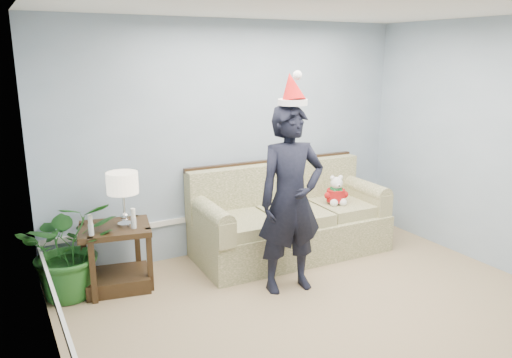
{
  "coord_description": "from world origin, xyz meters",
  "views": [
    {
      "loc": [
        -2.56,
        -2.72,
        2.33
      ],
      "look_at": [
        -0.23,
        1.55,
        1.09
      ],
      "focal_mm": 35.0,
      "sensor_mm": 36.0,
      "label": 1
    }
  ],
  "objects": [
    {
      "name": "sofa",
      "position": [
        0.47,
        2.03,
        0.38
      ],
      "size": [
        2.3,
        1.05,
        1.06
      ],
      "rotation": [
        0.0,
        0.0,
        -0.03
      ],
      "color": "#515F2D",
      "rests_on": "room_shell"
    },
    {
      "name": "teddy_bear",
      "position": [
        1.04,
        1.86,
        0.69
      ],
      "size": [
        0.27,
        0.28,
        0.36
      ],
      "rotation": [
        0.0,
        0.0,
        -0.29
      ],
      "color": "white",
      "rests_on": "sofa"
    },
    {
      "name": "table_lamp",
      "position": [
        -1.45,
        2.02,
        1.07
      ],
      "size": [
        0.31,
        0.31,
        0.54
      ],
      "color": "silver",
      "rests_on": "side_table"
    },
    {
      "name": "candle_pair",
      "position": [
        -1.6,
        1.9,
        0.75
      ],
      "size": [
        0.46,
        0.05,
        0.2
      ],
      "color": "silver",
      "rests_on": "side_table"
    },
    {
      "name": "santa_hat",
      "position": [
        -0.02,
        1.23,
        1.99
      ],
      "size": [
        0.28,
        0.32,
        0.33
      ],
      "rotation": [
        0.0,
        0.0,
        0.02
      ],
      "color": "white",
      "rests_on": "man"
    },
    {
      "name": "wainscot_trim",
      "position": [
        -1.18,
        1.18,
        0.45
      ],
      "size": [
        4.49,
        4.99,
        0.06
      ],
      "color": "white",
      "rests_on": "room_shell"
    },
    {
      "name": "houseplant",
      "position": [
        -1.98,
        2.09,
        0.5
      ],
      "size": [
        0.96,
        0.84,
        1.0
      ],
      "primitive_type": "imported",
      "rotation": [
        0.0,
        0.0,
        -0.08
      ],
      "color": "#215B20",
      "rests_on": "room_shell"
    },
    {
      "name": "side_table",
      "position": [
        -1.55,
        2.05,
        0.26
      ],
      "size": [
        0.78,
        0.69,
        0.66
      ],
      "rotation": [
        0.0,
        0.0,
        -0.2
      ],
      "color": "#3C2715",
      "rests_on": "room_shell"
    },
    {
      "name": "man",
      "position": [
        -0.02,
        1.21,
        0.93
      ],
      "size": [
        0.73,
        0.53,
        1.86
      ],
      "primitive_type": "imported",
      "rotation": [
        0.0,
        0.0,
        -0.13
      ],
      "color": "black",
      "rests_on": "room_shell"
    },
    {
      "name": "room_shell",
      "position": [
        0.0,
        0.0,
        1.35
      ],
      "size": [
        4.54,
        5.04,
        2.74
      ],
      "color": "tan",
      "rests_on": "ground"
    }
  ]
}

